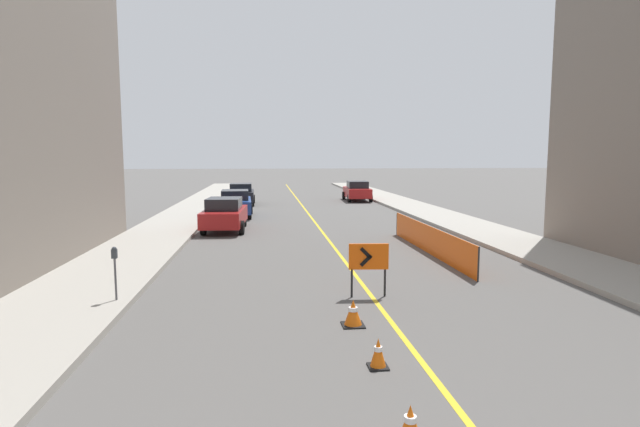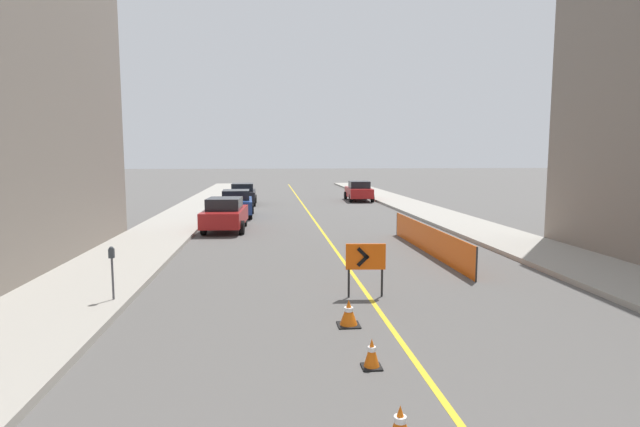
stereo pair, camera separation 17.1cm
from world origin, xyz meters
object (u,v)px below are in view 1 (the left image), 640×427
Objects in this scene: traffic_cone_fifth at (378,353)px; parked_car_curb_near at (225,214)px; parked_car_curb_mid at (235,203)px; parking_meter_near_curb at (115,262)px; traffic_cone_fourth at (410,425)px; parked_car_curb_far at (241,194)px; parked_car_opposite_side at (357,191)px; traffic_cone_farthest at (353,313)px; arrow_barricade_primary at (369,259)px.

parked_car_curb_near reaches higher than traffic_cone_fifth.
parked_car_curb_near is at bearing -94.27° from parked_car_curb_mid.
parked_car_curb_mid reaches higher than parking_meter_near_curb.
parked_car_curb_far is (-3.48, 31.23, 0.55)m from traffic_cone_fourth.
parking_meter_near_curb is at bearing -109.02° from parked_car_opposite_side.
traffic_cone_farthest is at bearing -98.02° from parked_car_opposite_side.
traffic_cone_farthest is at bearing -20.03° from parking_meter_near_curb.
traffic_cone_fourth is 0.37× the size of arrow_barricade_primary.
arrow_barricade_primary is at bearing 80.41° from traffic_cone_fifth.
traffic_cone_fourth is 31.43m from parked_car_curb_far.
parked_car_curb_near is at bearing -118.57° from parked_car_opposite_side.
parked_car_curb_mid reaches higher than traffic_cone_farthest.
parked_car_curb_far is 0.99× the size of parked_car_opposite_side.
parking_meter_near_curb is at bearing 143.02° from traffic_cone_fifth.
parked_car_opposite_side is at bearing 13.99° from parked_car_curb_far.
parked_car_curb_far is at bearing -162.45° from parked_car_opposite_side.
parking_meter_near_curb is at bearing 159.97° from traffic_cone_farthest.
parked_car_opposite_side is 3.42× the size of parking_meter_near_curb.
arrow_barricade_primary is 17.97m from parked_car_curb_mid.
parked_car_curb_far reaches higher than traffic_cone_fourth.
parked_car_curb_mid is at bearing 84.18° from parking_meter_near_curb.
traffic_cone_farthest is 2.34m from arrow_barricade_primary.
traffic_cone_farthest is 0.41× the size of arrow_barricade_primary.
traffic_cone_fifth is at bearing -88.60° from traffic_cone_farthest.
parked_car_opposite_side is (9.08, 9.74, 0.00)m from parked_car_curb_mid.
traffic_cone_farthest is 27.11m from parked_car_curb_far.
traffic_cone_farthest is at bearing 89.20° from traffic_cone_fourth.
parked_car_curb_near and parked_car_curb_far have the same top height.
traffic_cone_fourth is at bearing -96.76° from parked_car_opposite_side.
parked_car_curb_near is (-4.51, 11.89, -0.17)m from arrow_barricade_primary.
traffic_cone_fourth is 0.91× the size of traffic_cone_farthest.
traffic_cone_farthest is at bearing -82.01° from parked_car_curb_mid.
parking_meter_near_curb is (-1.60, -12.05, 0.27)m from parked_car_curb_near.
arrow_barricade_primary is 25.14m from parked_car_curb_far.
traffic_cone_fourth is 0.12× the size of parked_car_curb_far.
traffic_cone_fifth is 21.97m from parked_car_curb_mid.
parked_car_curb_mid is 3.42× the size of parking_meter_near_curb.
parking_meter_near_curb is at bearing -173.78° from arrow_barricade_primary.
traffic_cone_fifth is 0.12× the size of parked_car_opposite_side.
traffic_cone_farthest is at bearing 91.40° from traffic_cone_fifth.
traffic_cone_farthest is 5.74m from parking_meter_near_curb.
parking_meter_near_curb is at bearing -95.02° from parked_car_curb_far.
parking_meter_near_curb is at bearing -94.56° from parked_car_curb_near.
parked_car_curb_near is at bearing 82.42° from parking_meter_near_curb.
parked_car_opposite_side reaches higher than traffic_cone_farthest.
arrow_barricade_primary reaches higher than traffic_cone_farthest.
traffic_cone_fourth is 0.40× the size of parking_meter_near_curb.
parked_car_curb_mid is (-3.60, 21.66, 0.55)m from traffic_cone_fifth.
traffic_cone_farthest is at bearing -105.19° from arrow_barricade_primary.
parked_car_opposite_side is (5.59, 33.64, 0.55)m from traffic_cone_fourth.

